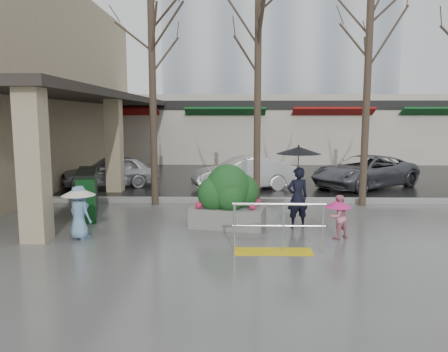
{
  "coord_description": "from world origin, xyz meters",
  "views": [
    {
      "loc": [
        0.48,
        -9.88,
        2.76
      ],
      "look_at": [
        0.24,
        0.79,
        1.3
      ],
      "focal_mm": 35.0,
      "sensor_mm": 36.0,
      "label": 1
    }
  ],
  "objects_px": {
    "planter": "(228,197)",
    "car_b": "(244,173)",
    "child_pink": "(338,213)",
    "news_boxes": "(88,193)",
    "tree_midwest": "(258,33)",
    "tree_mideast": "(369,45)",
    "child_blue": "(79,207)",
    "handrail": "(277,234)",
    "car_a": "(111,171)",
    "tree_west": "(152,38)",
    "car_c": "(365,172)",
    "woman": "(298,178)"
  },
  "relations": [
    {
      "from": "planter",
      "to": "car_b",
      "type": "distance_m",
      "value": 5.69
    },
    {
      "from": "child_pink",
      "to": "news_boxes",
      "type": "xyz_separation_m",
      "value": [
        -6.47,
        2.19,
        0.06
      ]
    },
    {
      "from": "tree_midwest",
      "to": "child_pink",
      "type": "height_order",
      "value": "tree_midwest"
    },
    {
      "from": "tree_midwest",
      "to": "tree_mideast",
      "type": "height_order",
      "value": "tree_midwest"
    },
    {
      "from": "child_pink",
      "to": "child_blue",
      "type": "bearing_deg",
      "value": -26.64
    },
    {
      "from": "tree_midwest",
      "to": "child_blue",
      "type": "relative_size",
      "value": 5.7
    },
    {
      "from": "handrail",
      "to": "tree_mideast",
      "type": "height_order",
      "value": "tree_mideast"
    },
    {
      "from": "tree_midwest",
      "to": "car_a",
      "type": "xyz_separation_m",
      "value": [
        -5.56,
        3.46,
        -4.6
      ]
    },
    {
      "from": "tree_west",
      "to": "car_c",
      "type": "bearing_deg",
      "value": 24.79
    },
    {
      "from": "tree_midwest",
      "to": "news_boxes",
      "type": "height_order",
      "value": "tree_midwest"
    },
    {
      "from": "child_blue",
      "to": "car_c",
      "type": "relative_size",
      "value": 0.27
    },
    {
      "from": "tree_mideast",
      "to": "child_blue",
      "type": "relative_size",
      "value": 5.29
    },
    {
      "from": "news_boxes",
      "to": "car_b",
      "type": "xyz_separation_m",
      "value": [
        4.46,
        4.45,
        -0.01
      ]
    },
    {
      "from": "child_blue",
      "to": "news_boxes",
      "type": "height_order",
      "value": "news_boxes"
    },
    {
      "from": "tree_mideast",
      "to": "woman",
      "type": "distance_m",
      "value": 5.15
    },
    {
      "from": "handrail",
      "to": "car_a",
      "type": "xyz_separation_m",
      "value": [
        -5.72,
        8.26,
        0.25
      ]
    },
    {
      "from": "tree_west",
      "to": "tree_mideast",
      "type": "relative_size",
      "value": 1.05
    },
    {
      "from": "child_blue",
      "to": "car_a",
      "type": "xyz_separation_m",
      "value": [
        -1.36,
        7.38,
        -0.11
      ]
    },
    {
      "from": "handrail",
      "to": "tree_midwest",
      "type": "distance_m",
      "value": 6.83
    },
    {
      "from": "tree_west",
      "to": "child_pink",
      "type": "height_order",
      "value": "tree_west"
    },
    {
      "from": "tree_west",
      "to": "car_c",
      "type": "xyz_separation_m",
      "value": [
        7.59,
        3.51,
        -4.45
      ]
    },
    {
      "from": "news_boxes",
      "to": "child_blue",
      "type": "bearing_deg",
      "value": -91.6
    },
    {
      "from": "handrail",
      "to": "tree_mideast",
      "type": "bearing_deg",
      "value": 56.81
    },
    {
      "from": "tree_mideast",
      "to": "woman",
      "type": "bearing_deg",
      "value": -131.29
    },
    {
      "from": "tree_west",
      "to": "woman",
      "type": "xyz_separation_m",
      "value": [
        4.07,
        -2.76,
        -3.83
      ]
    },
    {
      "from": "planter",
      "to": "news_boxes",
      "type": "distance_m",
      "value": 4.14
    },
    {
      "from": "woman",
      "to": "car_c",
      "type": "bearing_deg",
      "value": -134.15
    },
    {
      "from": "tree_west",
      "to": "child_blue",
      "type": "bearing_deg",
      "value": -104.29
    },
    {
      "from": "planter",
      "to": "car_b",
      "type": "relative_size",
      "value": 0.51
    },
    {
      "from": "handrail",
      "to": "woman",
      "type": "distance_m",
      "value": 2.33
    },
    {
      "from": "handrail",
      "to": "car_b",
      "type": "distance_m",
      "value": 7.73
    },
    {
      "from": "tree_mideast",
      "to": "tree_west",
      "type": "bearing_deg",
      "value": -180.0
    },
    {
      "from": "planter",
      "to": "car_c",
      "type": "height_order",
      "value": "planter"
    },
    {
      "from": "tree_midwest",
      "to": "planter",
      "type": "relative_size",
      "value": 3.55
    },
    {
      "from": "child_blue",
      "to": "child_pink",
      "type": "bearing_deg",
      "value": -146.52
    },
    {
      "from": "child_blue",
      "to": "planter",
      "type": "distance_m",
      "value": 3.54
    },
    {
      "from": "tree_mideast",
      "to": "planter",
      "type": "distance_m",
      "value": 6.46
    },
    {
      "from": "tree_midwest",
      "to": "car_c",
      "type": "distance_m",
      "value": 7.26
    },
    {
      "from": "tree_mideast",
      "to": "child_pink",
      "type": "bearing_deg",
      "value": -113.73
    },
    {
      "from": "tree_midwest",
      "to": "car_c",
      "type": "bearing_deg",
      "value": 38.61
    },
    {
      "from": "car_a",
      "to": "child_blue",
      "type": "bearing_deg",
      "value": -7.07
    },
    {
      "from": "tree_midwest",
      "to": "car_a",
      "type": "height_order",
      "value": "tree_midwest"
    },
    {
      "from": "tree_west",
      "to": "child_blue",
      "type": "xyz_separation_m",
      "value": [
        -1.0,
        -3.93,
        -4.34
      ]
    },
    {
      "from": "news_boxes",
      "to": "car_a",
      "type": "distance_m",
      "value": 5.06
    },
    {
      "from": "handrail",
      "to": "woman",
      "type": "bearing_deg",
      "value": 70.7
    },
    {
      "from": "news_boxes",
      "to": "handrail",
      "type": "bearing_deg",
      "value": -49.17
    },
    {
      "from": "child_blue",
      "to": "tree_west",
      "type": "bearing_deg",
      "value": -72.66
    },
    {
      "from": "tree_midwest",
      "to": "woman",
      "type": "bearing_deg",
      "value": -72.46
    },
    {
      "from": "woman",
      "to": "car_c",
      "type": "height_order",
      "value": "woman"
    },
    {
      "from": "handrail",
      "to": "child_blue",
      "type": "bearing_deg",
      "value": 168.67
    }
  ]
}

